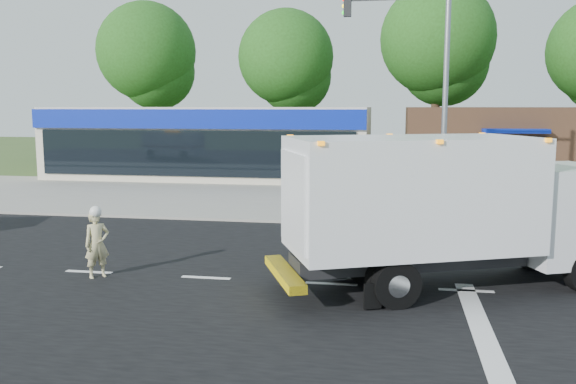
# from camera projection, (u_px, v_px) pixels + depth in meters

# --- Properties ---
(ground) EXTENTS (120.00, 120.00, 0.00)m
(ground) POSITION_uv_depth(u_px,v_px,m) (331.00, 285.00, 14.01)
(ground) COLOR #385123
(ground) RESTS_ON ground
(road_asphalt) EXTENTS (60.00, 14.00, 0.02)m
(road_asphalt) POSITION_uv_depth(u_px,v_px,m) (331.00, 284.00, 14.01)
(road_asphalt) COLOR black
(road_asphalt) RESTS_ON ground
(sidewalk) EXTENTS (60.00, 2.40, 0.12)m
(sidewalk) POSITION_uv_depth(u_px,v_px,m) (354.00, 218.00, 22.00)
(sidewalk) COLOR gray
(sidewalk) RESTS_ON ground
(parking_apron) EXTENTS (60.00, 9.00, 0.02)m
(parking_apron) POSITION_uv_depth(u_px,v_px,m) (362.00, 196.00, 27.66)
(parking_apron) COLOR gray
(parking_apron) RESTS_ON ground
(lane_markings) EXTENTS (55.20, 7.00, 0.01)m
(lane_markings) POSITION_uv_depth(u_px,v_px,m) (390.00, 306.00, 12.46)
(lane_markings) COLOR silver
(lane_markings) RESTS_ON road_asphalt
(ems_box_truck) EXTENTS (8.06, 5.17, 3.43)m
(ems_box_truck) POSITION_uv_depth(u_px,v_px,m) (446.00, 202.00, 13.44)
(ems_box_truck) COLOR black
(ems_box_truck) RESTS_ON ground
(emergency_worker) EXTENTS (0.70, 0.69, 1.74)m
(emergency_worker) POSITION_uv_depth(u_px,v_px,m) (97.00, 242.00, 14.47)
(emergency_worker) COLOR tan
(emergency_worker) RESTS_ON ground
(retail_strip_mall) EXTENTS (18.00, 6.20, 4.00)m
(retail_strip_mall) POSITION_uv_depth(u_px,v_px,m) (210.00, 142.00, 34.69)
(retail_strip_mall) COLOR beige
(retail_strip_mall) RESTS_ON ground
(brown_storefront) EXTENTS (10.00, 6.70, 4.00)m
(brown_storefront) POSITION_uv_depth(u_px,v_px,m) (503.00, 146.00, 32.04)
(brown_storefront) COLOR #382316
(brown_storefront) RESTS_ON ground
(traffic_signal_pole) EXTENTS (3.51, 0.25, 8.00)m
(traffic_signal_pole) POSITION_uv_depth(u_px,v_px,m) (426.00, 80.00, 20.33)
(traffic_signal_pole) COLOR gray
(traffic_signal_pole) RESTS_ON ground
(background_trees) EXTENTS (36.77, 7.39, 12.10)m
(background_trees) POSITION_uv_depth(u_px,v_px,m) (362.00, 56.00, 40.59)
(background_trees) COLOR #332114
(background_trees) RESTS_ON ground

